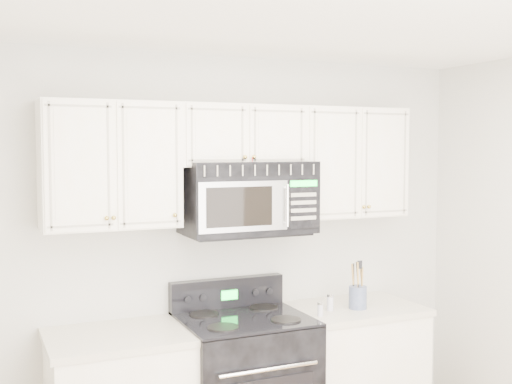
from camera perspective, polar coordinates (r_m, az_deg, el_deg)
room at (r=2.81m, az=11.02°, el=-10.44°), size 3.51×3.51×2.61m
base_cabinet_right at (r=4.64m, az=8.69°, el=-15.88°), size 0.86×0.65×0.92m
upper_cabinets at (r=4.13m, az=-1.61°, el=3.07°), size 2.44×0.37×0.75m
microwave at (r=4.11m, az=-0.73°, el=-0.47°), size 0.83×0.47×0.46m
utensil_crock at (r=4.41m, az=9.04°, el=-9.12°), size 0.12×0.12×0.32m
shaker_salt at (r=4.19m, az=5.73°, el=-10.31°), size 0.04×0.04×0.09m
shaker_pepper at (r=4.34m, az=6.61°, el=-9.70°), size 0.05×0.05×0.11m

